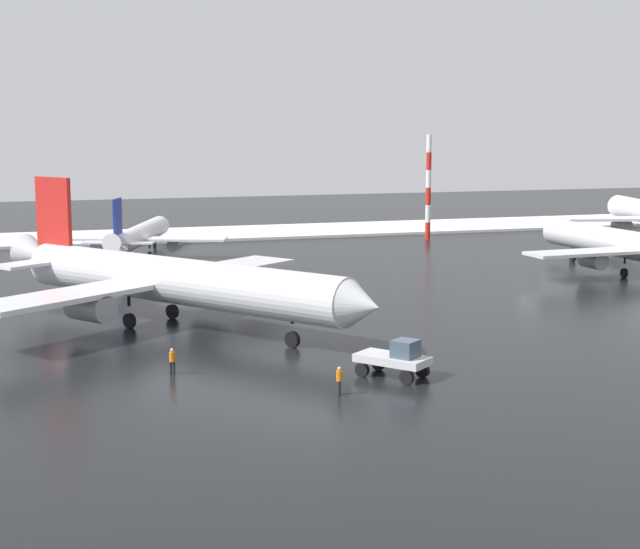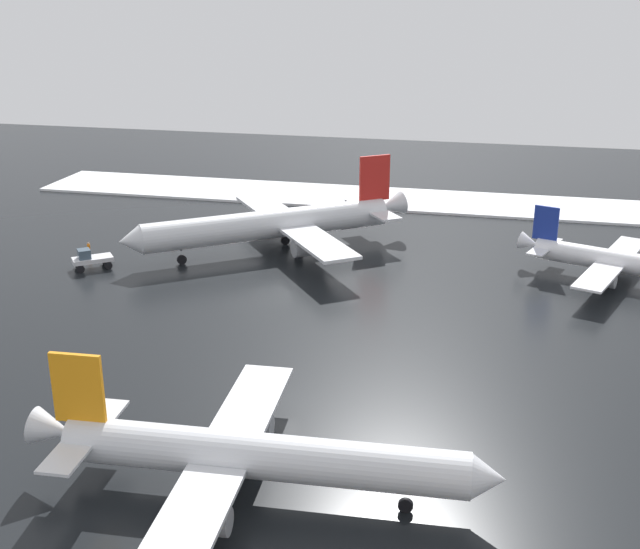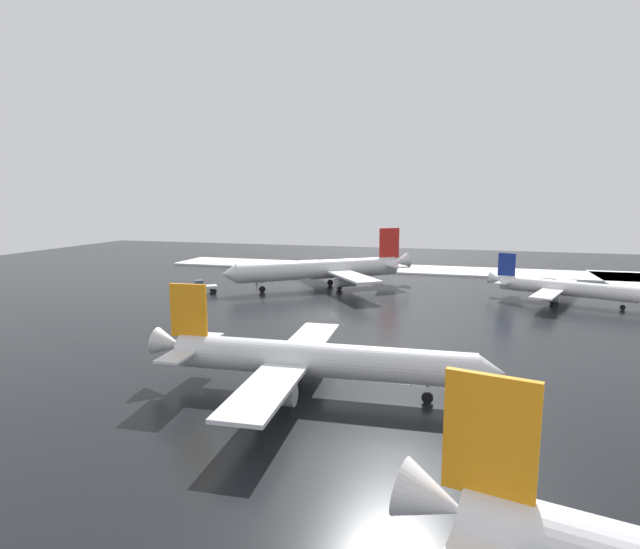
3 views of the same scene
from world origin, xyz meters
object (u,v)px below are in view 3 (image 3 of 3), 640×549
(airplane_parked_starboard, at_px, (324,269))
(airplane_parked_portside, at_px, (565,288))
(pushback_tug, at_px, (203,287))
(ground_crew_mid_apron, at_px, (257,278))
(airplane_foreground_jet, at_px, (311,359))
(ground_crew_by_nose_gear, at_px, (202,283))

(airplane_parked_starboard, height_order, airplane_parked_portside, airplane_parked_starboard)
(airplane_parked_portside, bearing_deg, airplane_parked_starboard, -163.13)
(pushback_tug, height_order, ground_crew_mid_apron, pushback_tug)
(airplane_foreground_jet, height_order, ground_crew_mid_apron, airplane_foreground_jet)
(airplane_parked_starboard, distance_m, ground_crew_mid_apron, 15.15)
(airplane_parked_portside, height_order, pushback_tug, airplane_parked_portside)
(airplane_parked_portside, bearing_deg, pushback_tug, -151.73)
(ground_crew_mid_apron, bearing_deg, airplane_parked_portside, 18.98)
(airplane_parked_starboard, xyz_separation_m, airplane_foreground_jet, (-50.07, -12.87, -0.62))
(airplane_foreground_jet, xyz_separation_m, airplane_parked_portside, (47.73, -28.74, -0.56))
(airplane_parked_starboard, bearing_deg, airplane_foreground_jet, 67.98)
(airplane_parked_portside, distance_m, ground_crew_by_nose_gear, 64.07)
(airplane_parked_starboard, xyz_separation_m, airplane_parked_portside, (-2.34, -41.61, -1.18))
(ground_crew_by_nose_gear, bearing_deg, airplane_foreground_jet, 61.35)
(ground_crew_by_nose_gear, bearing_deg, airplane_parked_portside, 116.16)
(ground_crew_by_nose_gear, distance_m, ground_crew_mid_apron, 11.50)
(airplane_foreground_jet, bearing_deg, ground_crew_mid_apron, 114.69)
(airplane_parked_starboard, bearing_deg, ground_crew_mid_apron, -44.70)
(ground_crew_by_nose_gear, bearing_deg, pushback_tug, 52.94)
(airplane_parked_starboard, distance_m, airplane_parked_portside, 41.69)
(airplane_parked_starboard, xyz_separation_m, pushback_tug, (-11.14, 19.59, -2.42))
(airplane_parked_portside, xyz_separation_m, ground_crew_by_nose_gear, (-4.19, 63.91, -1.56))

